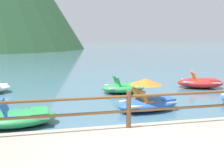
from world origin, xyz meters
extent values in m
plane|color=#477084|center=(0.00, 40.00, 0.00)|extent=(200.00, 200.00, 0.00)
cylinder|color=brown|center=(0.00, 1.55, 0.88)|extent=(0.12, 0.12, 0.95)
cylinder|color=brown|center=(0.00, 1.55, 1.21)|extent=(23.80, 0.07, 0.07)
cylinder|color=brown|center=(0.00, 1.55, 0.83)|extent=(23.80, 0.07, 0.07)
ellipsoid|color=green|center=(1.45, 7.52, 0.23)|extent=(2.17, 1.46, 0.45)
cube|color=silver|center=(1.45, 7.52, 0.31)|extent=(1.69, 1.20, 0.06)
cube|color=#339956|center=(1.30, 7.23, 0.38)|extent=(0.41, 0.41, 0.08)
cube|color=#339956|center=(1.12, 7.23, 0.60)|extent=(0.22, 0.41, 0.43)
cube|color=#339956|center=(1.28, 7.79, 0.38)|extent=(0.41, 0.41, 0.08)
cube|color=#339956|center=(1.10, 7.78, 0.60)|extent=(0.22, 0.41, 0.43)
cube|color=green|center=(2.03, 7.54, 0.37)|extent=(0.50, 0.99, 0.12)
ellipsoid|color=red|center=(5.76, 7.78, 0.26)|extent=(2.66, 2.02, 0.53)
cube|color=silver|center=(5.76, 7.78, 0.36)|extent=(2.10, 1.62, 0.06)
cube|color=orange|center=(5.51, 7.59, 0.43)|extent=(0.51, 0.51, 0.08)
cube|color=orange|center=(5.34, 7.65, 0.65)|extent=(0.33, 0.45, 0.43)
cube|color=orange|center=(5.68, 8.09, 0.43)|extent=(0.51, 0.51, 0.08)
cube|color=orange|center=(5.51, 8.15, 0.65)|extent=(0.33, 0.45, 0.43)
cube|color=red|center=(6.38, 7.57, 0.42)|extent=(0.79, 1.04, 0.12)
ellipsoid|color=blue|center=(1.53, 4.27, 0.23)|extent=(2.62, 1.65, 0.46)
cube|color=silver|center=(1.53, 4.27, 0.31)|extent=(2.05, 1.33, 0.06)
cube|color=orange|center=(1.40, 3.99, 0.38)|extent=(0.47, 0.47, 0.08)
cube|color=orange|center=(1.22, 3.96, 0.60)|extent=(0.28, 0.43, 0.43)
cube|color=orange|center=(1.31, 4.47, 0.38)|extent=(0.47, 0.47, 0.08)
cube|color=orange|center=(1.13, 4.44, 0.60)|extent=(0.28, 0.43, 0.43)
cube|color=blue|center=(2.19, 4.39, 0.37)|extent=(0.69, 0.94, 0.12)
cone|color=orange|center=(1.41, 4.24, 1.08)|extent=(1.35, 1.35, 0.22)
ellipsoid|color=green|center=(-2.93, 3.50, 0.23)|extent=(2.44, 1.55, 0.46)
cube|color=silver|center=(-2.93, 3.50, 0.31)|extent=(1.91, 1.26, 0.06)
cube|color=blue|center=(-3.08, 3.22, 0.38)|extent=(0.44, 0.44, 0.08)
cube|color=blue|center=(-3.26, 3.20, 0.60)|extent=(0.24, 0.42, 0.43)
cube|color=blue|center=(-3.13, 3.75, 0.38)|extent=(0.44, 0.44, 0.08)
cube|color=blue|center=(-3.31, 3.73, 0.60)|extent=(0.24, 0.42, 0.43)
cube|color=green|center=(-2.30, 3.56, 0.37)|extent=(0.60, 0.97, 0.12)
cone|color=#2D5633|center=(-8.80, 68.51, 11.89)|extent=(26.29, 26.29, 23.78)
camera|label=1|loc=(-1.75, -4.45, 2.64)|focal=41.30mm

